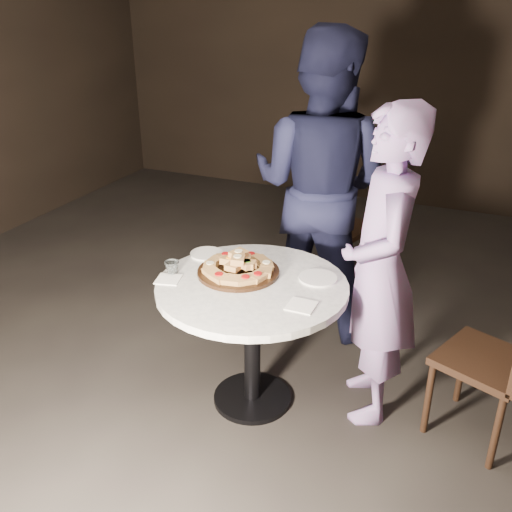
# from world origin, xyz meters

# --- Properties ---
(floor) EXTENTS (7.00, 7.00, 0.00)m
(floor) POSITION_xyz_m (0.00, 0.00, 0.00)
(floor) COLOR black
(floor) RESTS_ON ground
(table) EXTENTS (1.15, 1.15, 0.73)m
(table) POSITION_xyz_m (0.11, -0.11, 0.59)
(table) COLOR black
(table) RESTS_ON ground
(serving_board) EXTENTS (0.55, 0.55, 0.02)m
(serving_board) POSITION_xyz_m (-0.00, -0.03, 0.74)
(serving_board) COLOR black
(serving_board) RESTS_ON table
(focaccia_pile) EXTENTS (0.38, 0.38, 0.10)m
(focaccia_pile) POSITION_xyz_m (0.00, -0.03, 0.78)
(focaccia_pile) COLOR #A97941
(focaccia_pile) RESTS_ON serving_board
(plate_left) EXTENTS (0.23, 0.23, 0.01)m
(plate_left) POSITION_xyz_m (-0.26, 0.11, 0.73)
(plate_left) COLOR white
(plate_left) RESTS_ON table
(plate_right) EXTENTS (0.25, 0.25, 0.01)m
(plate_right) POSITION_xyz_m (0.40, 0.07, 0.73)
(plate_right) COLOR white
(plate_right) RESTS_ON table
(water_glass) EXTENTS (0.10, 0.10, 0.07)m
(water_glass) POSITION_xyz_m (-0.31, -0.17, 0.76)
(water_glass) COLOR silver
(water_glass) RESTS_ON table
(napkin_near) EXTENTS (0.15, 0.15, 0.01)m
(napkin_near) POSITION_xyz_m (-0.30, -0.24, 0.73)
(napkin_near) COLOR white
(napkin_near) RESTS_ON table
(napkin_far) EXTENTS (0.13, 0.13, 0.01)m
(napkin_far) POSITION_xyz_m (0.41, -0.23, 0.73)
(napkin_far) COLOR white
(napkin_far) RESTS_ON table
(chair_far) EXTENTS (0.53, 0.54, 0.87)m
(chair_far) POSITION_xyz_m (0.11, 1.42, 0.50)
(chair_far) COLOR black
(chair_far) RESTS_ON ground
(chair_right) EXTENTS (0.55, 0.54, 0.87)m
(chair_right) POSITION_xyz_m (1.33, 0.08, 0.50)
(chair_right) COLOR black
(chair_right) RESTS_ON ground
(diner_navy) EXTENTS (0.98, 0.79, 1.90)m
(diner_navy) POSITION_xyz_m (0.14, 0.87, 0.95)
(diner_navy) COLOR black
(diner_navy) RESTS_ON ground
(diner_teal) EXTENTS (0.57, 0.69, 1.63)m
(diner_teal) POSITION_xyz_m (0.70, 0.11, 0.82)
(diner_teal) COLOR #866DAC
(diner_teal) RESTS_ON ground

